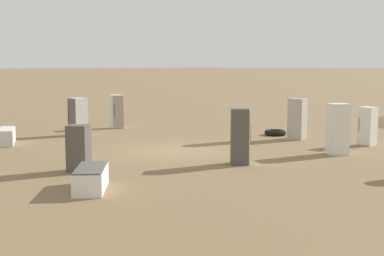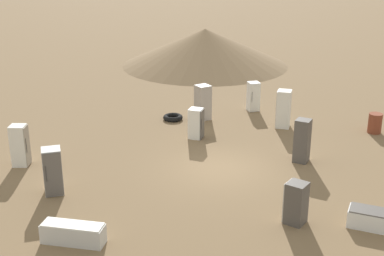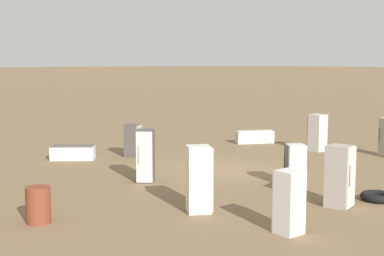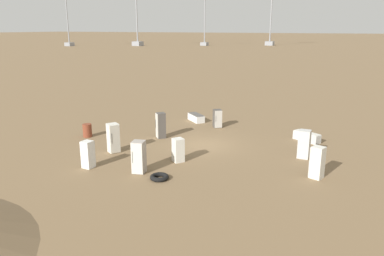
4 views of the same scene
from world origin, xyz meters
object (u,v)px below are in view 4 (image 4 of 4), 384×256
Objects in this scene: discarded_fridge_2 at (113,138)px; power_pylon_3 at (68,27)px; discarded_fridge_6 at (161,125)px; discarded_fridge_5 at (139,157)px; discarded_fridge_9 at (307,137)px; power_pylon_0 at (271,24)px; rusty_barrel at (87,130)px; discarded_fridge_4 at (217,118)px; power_pylon_1 at (205,28)px; discarded_fridge_3 at (178,150)px; discarded_fridge_0 at (196,118)px; power_pylon_2 at (137,23)px; discarded_fridge_7 at (317,162)px; discarded_fridge_1 at (304,144)px; discarded_fridge_8 at (88,154)px; scrap_tire at (159,177)px.

power_pylon_3 is at bearing -103.74° from discarded_fridge_2.
power_pylon_3 is at bearing 0.25° from discarded_fridge_6.
discarded_fridge_5 is 0.90× the size of discarded_fridge_9.
power_pylon_0 is 145.52m from discarded_fridge_6.
discarded_fridge_4 is at bearing -138.95° from rusty_barrel.
power_pylon_1 is 139.86m from discarded_fridge_9.
discarded_fridge_4 is at bearing -75.11° from discarded_fridge_6.
power_pylon_3 is 148.86m from discarded_fridge_3.
power_pylon_3 is at bearing 77.37° from discarded_fridge_9.
discarded_fridge_0 is 5.58m from discarded_fridge_6.
rusty_barrel is at bearing 121.88° from power_pylon_2.
discarded_fridge_7 is (-7.69, -0.90, 0.15)m from discarded_fridge_3.
power_pylon_3 reaches higher than discarded_fridge_9.
discarded_fridge_9 is (-6.19, -7.42, -0.39)m from discarded_fridge_3.
discarded_fridge_6 is (-52.68, 128.66, -6.32)m from power_pylon_1.
power_pylon_0 is 19.99× the size of discarded_fridge_4.
power_pylon_0 is at bearing -137.42° from discarded_fridge_2.
discarded_fridge_7 is (-8.49, 7.37, 0.14)m from discarded_fridge_4.
discarded_fridge_5 is 1.88× the size of rusty_barrel.
discarded_fridge_1 is 9.92m from discarded_fridge_6.
rusty_barrel is (-47.77, 130.72, -6.76)m from power_pylon_1.
power_pylon_0 is 152.10m from discarded_fridge_8.
power_pylon_0 is 146.72m from rusty_barrel.
power_pylon_3 is 25.90× the size of rusty_barrel.
scrap_tire is at bearing 178.65° from discarded_fridge_9.
discarded_fridge_8 is 4.52m from scrap_tire.
power_pylon_0 is at bearing 33.15° from discarded_fridge_7.
power_pylon_3 is at bearing 135.52° from discarded_fridge_8.
rusty_barrel is at bearing -85.09° from discarded_fridge_2.
discarded_fridge_7 is (-38.90, 145.53, -7.97)m from power_pylon_0.
discarded_fridge_8 is at bearing -146.15° from discarded_fridge_1.
discarded_fridge_4 is at bearing 113.98° from power_pylon_1.
discarded_fridge_2 is at bearing 128.67° from discarded_fridge_3.
discarded_fridge_8 is (0.75, 6.84, -0.14)m from discarded_fridge_6.
discarded_fridge_2 is 0.93× the size of discarded_fridge_9.
power_pylon_1 is 143.20m from discarded_fridge_1.
rusty_barrel is (15.97, -0.86, -0.38)m from discarded_fridge_7.
discarded_fridge_0 is (-77.73, 109.17, -9.10)m from power_pylon_2.
discarded_fridge_1 is 1.73× the size of scrap_tire.
discarded_fridge_0 is at bearing 101.57° from power_pylon_0.
discarded_fridge_1 reaches higher than discarded_fridge_8.
discarded_fridge_6 is 1.18× the size of discarded_fridge_8.
scrap_tire is 1.05× the size of rusty_barrel.
discarded_fridge_6 is (-102.36, 100.75, -6.69)m from power_pylon_3.
discarded_fridge_9 is at bearing -140.65° from discarded_fridge_5.
discarded_fridge_1 reaches higher than discarded_fridge_0.
power_pylon_1 reaches higher than discarded_fridge_1.
discarded_fridge_5 is (-3.36, 2.25, -0.03)m from discarded_fridge_2.
discarded_fridge_2 reaches higher than discarded_fridge_4.
discarded_fridge_5 is at bearing -168.31° from discarded_fridge_3.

